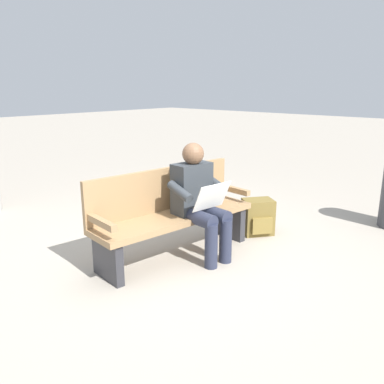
# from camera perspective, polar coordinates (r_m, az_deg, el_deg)

# --- Properties ---
(ground_plane) EXTENTS (40.00, 40.00, 0.00)m
(ground_plane) POSITION_cam_1_polar(r_m,az_deg,el_deg) (4.23, -2.31, -9.06)
(ground_plane) COLOR #A89E8E
(bench_near) EXTENTS (1.84, 0.69, 0.90)m
(bench_near) POSITION_cam_1_polar(r_m,az_deg,el_deg) (4.12, -3.00, -2.91)
(bench_near) COLOR #9E7A51
(bench_near) RESTS_ON ground
(person_seated) EXTENTS (0.60, 0.60, 1.18)m
(person_seated) POSITION_cam_1_polar(r_m,az_deg,el_deg) (4.01, 1.03, -0.87)
(person_seated) COLOR #33383D
(person_seated) RESTS_ON ground
(backpack) EXTENTS (0.43, 0.41, 0.42)m
(backpack) POSITION_cam_1_polar(r_m,az_deg,el_deg) (4.80, 9.46, -3.58)
(backpack) COLOR brown
(backpack) RESTS_ON ground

